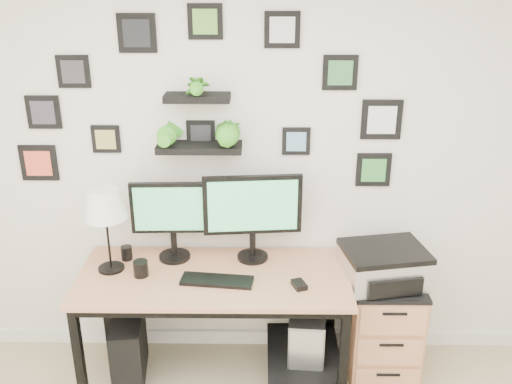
{
  "coord_description": "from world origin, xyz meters",
  "views": [
    {
      "loc": [
        0.07,
        -1.29,
        2.48
      ],
      "look_at": [
        0.03,
        1.83,
        1.2
      ],
      "focal_mm": 40.0,
      "sensor_mm": 36.0,
      "label": 1
    }
  ],
  "objects_px": {
    "monitor_right": "(253,211)",
    "pc_tower_grey": "(306,339)",
    "monitor_left": "(172,215)",
    "table_lamp": "(105,206)",
    "desk": "(220,290)",
    "printer": "(384,265)",
    "mug": "(141,269)",
    "file_cabinet": "(382,325)",
    "pc_tower_black": "(129,347)"
  },
  "relations": [
    {
      "from": "monitor_left",
      "to": "table_lamp",
      "type": "distance_m",
      "value": 0.4
    },
    {
      "from": "printer",
      "to": "mug",
      "type": "bearing_deg",
      "value": -176.61
    },
    {
      "from": "desk",
      "to": "mug",
      "type": "relative_size",
      "value": 16.61
    },
    {
      "from": "table_lamp",
      "to": "file_cabinet",
      "type": "xyz_separation_m",
      "value": [
        1.67,
        0.03,
        -0.83
      ]
    },
    {
      "from": "table_lamp",
      "to": "pc_tower_black",
      "type": "bearing_deg",
      "value": -31.04
    },
    {
      "from": "monitor_right",
      "to": "file_cabinet",
      "type": "bearing_deg",
      "value": -7.43
    },
    {
      "from": "monitor_right",
      "to": "table_lamp",
      "type": "relative_size",
      "value": 1.15
    },
    {
      "from": "desk",
      "to": "mug",
      "type": "distance_m",
      "value": 0.49
    },
    {
      "from": "pc_tower_grey",
      "to": "printer",
      "type": "relative_size",
      "value": 0.93
    },
    {
      "from": "monitor_left",
      "to": "mug",
      "type": "distance_m",
      "value": 0.37
    },
    {
      "from": "pc_tower_black",
      "to": "pc_tower_grey",
      "type": "height_order",
      "value": "pc_tower_grey"
    },
    {
      "from": "pc_tower_grey",
      "to": "file_cabinet",
      "type": "xyz_separation_m",
      "value": [
        0.48,
        0.02,
        0.09
      ]
    },
    {
      "from": "pc_tower_grey",
      "to": "file_cabinet",
      "type": "height_order",
      "value": "file_cabinet"
    },
    {
      "from": "pc_tower_black",
      "to": "file_cabinet",
      "type": "bearing_deg",
      "value": -4.05
    },
    {
      "from": "monitor_left",
      "to": "file_cabinet",
      "type": "xyz_separation_m",
      "value": [
        1.3,
        -0.11,
        -0.71
      ]
    },
    {
      "from": "desk",
      "to": "file_cabinet",
      "type": "relative_size",
      "value": 2.39
    },
    {
      "from": "mug",
      "to": "pc_tower_grey",
      "type": "xyz_separation_m",
      "value": [
        0.99,
        0.09,
        -0.56
      ]
    },
    {
      "from": "desk",
      "to": "pc_tower_grey",
      "type": "relative_size",
      "value": 3.17
    },
    {
      "from": "table_lamp",
      "to": "mug",
      "type": "height_order",
      "value": "table_lamp"
    },
    {
      "from": "table_lamp",
      "to": "monitor_right",
      "type": "bearing_deg",
      "value": 9.12
    },
    {
      "from": "pc_tower_grey",
      "to": "printer",
      "type": "xyz_separation_m",
      "value": [
        0.45,
        -0.0,
        0.54
      ]
    },
    {
      "from": "table_lamp",
      "to": "printer",
      "type": "xyz_separation_m",
      "value": [
        1.64,
        0.01,
        -0.38
      ]
    },
    {
      "from": "file_cabinet",
      "to": "mug",
      "type": "bearing_deg",
      "value": -175.94
    },
    {
      "from": "pc_tower_grey",
      "to": "pc_tower_black",
      "type": "bearing_deg",
      "value": -177.2
    },
    {
      "from": "printer",
      "to": "pc_tower_black",
      "type": "bearing_deg",
      "value": -178.11
    },
    {
      "from": "desk",
      "to": "printer",
      "type": "distance_m",
      "value": 0.99
    },
    {
      "from": "desk",
      "to": "pc_tower_grey",
      "type": "height_order",
      "value": "desk"
    },
    {
      "from": "desk",
      "to": "monitor_left",
      "type": "height_order",
      "value": "monitor_left"
    },
    {
      "from": "desk",
      "to": "file_cabinet",
      "type": "xyz_separation_m",
      "value": [
        1.01,
        0.06,
        -0.29
      ]
    },
    {
      "from": "monitor_right",
      "to": "table_lamp",
      "type": "xyz_separation_m",
      "value": [
        -0.85,
        -0.14,
        0.09
      ]
    },
    {
      "from": "monitor_left",
      "to": "monitor_right",
      "type": "xyz_separation_m",
      "value": [
        0.49,
        -0.0,
        0.03
      ]
    },
    {
      "from": "mug",
      "to": "pc_tower_black",
      "type": "xyz_separation_m",
      "value": [
        -0.13,
        0.03,
        -0.59
      ]
    },
    {
      "from": "monitor_left",
      "to": "printer",
      "type": "relative_size",
      "value": 0.93
    },
    {
      "from": "printer",
      "to": "desk",
      "type": "bearing_deg",
      "value": -177.72
    },
    {
      "from": "monitor_right",
      "to": "pc_tower_grey",
      "type": "distance_m",
      "value": 0.91
    },
    {
      "from": "monitor_left",
      "to": "table_lamp",
      "type": "relative_size",
      "value": 0.98
    },
    {
      "from": "pc_tower_grey",
      "to": "mug",
      "type": "bearing_deg",
      "value": -174.92
    },
    {
      "from": "monitor_right",
      "to": "file_cabinet",
      "type": "xyz_separation_m",
      "value": [
        0.82,
        -0.11,
        -0.74
      ]
    },
    {
      "from": "monitor_left",
      "to": "printer",
      "type": "distance_m",
      "value": 1.31
    },
    {
      "from": "monitor_right",
      "to": "printer",
      "type": "xyz_separation_m",
      "value": [
        0.79,
        -0.13,
        -0.3
      ]
    },
    {
      "from": "table_lamp",
      "to": "mug",
      "type": "relative_size",
      "value": 5.37
    },
    {
      "from": "file_cabinet",
      "to": "printer",
      "type": "bearing_deg",
      "value": -148.37
    },
    {
      "from": "mug",
      "to": "printer",
      "type": "relative_size",
      "value": 0.18
    },
    {
      "from": "monitor_left",
      "to": "pc_tower_black",
      "type": "distance_m",
      "value": 0.9
    },
    {
      "from": "monitor_left",
      "to": "desk",
      "type": "bearing_deg",
      "value": -29.45
    },
    {
      "from": "desk",
      "to": "printer",
      "type": "height_order",
      "value": "printer"
    },
    {
      "from": "printer",
      "to": "file_cabinet",
      "type": "bearing_deg",
      "value": 31.63
    },
    {
      "from": "pc_tower_grey",
      "to": "printer",
      "type": "distance_m",
      "value": 0.7
    },
    {
      "from": "pc_tower_grey",
      "to": "desk",
      "type": "bearing_deg",
      "value": -175.49
    },
    {
      "from": "pc_tower_grey",
      "to": "table_lamp",
      "type": "bearing_deg",
      "value": -179.36
    }
  ]
}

